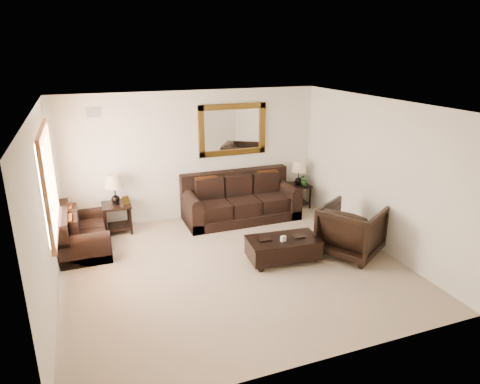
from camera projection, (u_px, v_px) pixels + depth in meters
name	position (u px, v px, depth m)	size (l,w,h in m)	color
room	(233.00, 191.00, 6.77)	(5.51, 5.01, 2.71)	gray
window	(49.00, 181.00, 6.61)	(0.07, 1.96, 1.66)	white
mirror	(233.00, 130.00, 9.09)	(1.50, 0.06, 1.10)	#49270E
air_vent	(93.00, 113.00, 8.02)	(0.25, 0.02, 0.18)	#999999
sofa	(240.00, 202.00, 9.18)	(2.41, 1.04, 0.98)	black
loveseat	(81.00, 235.00, 7.71)	(0.85, 1.42, 0.80)	black
end_table_left	(115.00, 195.00, 8.34)	(0.54, 0.54, 1.20)	black
end_table_right	(299.00, 177.00, 9.73)	(0.49, 0.49, 1.08)	black
coffee_table	(283.00, 247.00, 7.35)	(1.28, 0.76, 0.52)	black
armchair	(351.00, 228.00, 7.51)	(0.97, 0.91, 1.00)	black
potted_plant	(304.00, 181.00, 9.71)	(0.24, 0.26, 0.21)	#2A5C1F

